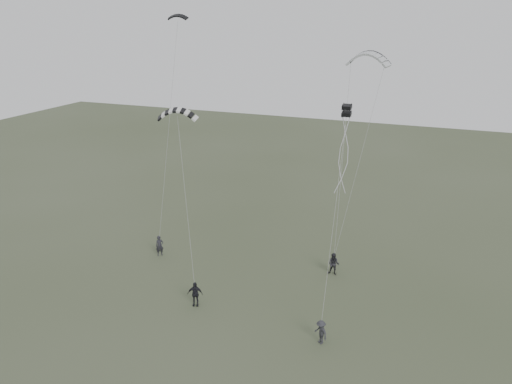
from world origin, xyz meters
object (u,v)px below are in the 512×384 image
(kite_box, at_px, (347,110))
(flyer_right, at_px, (334,264))
(flyer_far, at_px, (321,332))
(flyer_left, at_px, (160,246))
(kite_striped, at_px, (177,110))
(kite_pale_large, at_px, (368,53))
(kite_dark_small, at_px, (178,15))
(flyer_center, at_px, (195,294))

(kite_box, bearing_deg, flyer_right, 104.34)
(flyer_right, bearing_deg, flyer_far, -78.90)
(flyer_right, bearing_deg, flyer_left, -168.56)
(kite_striped, distance_m, kite_box, 12.56)
(flyer_right, xyz_separation_m, flyer_far, (1.26, -9.17, -0.11))
(flyer_far, relative_size, kite_box, 2.40)
(flyer_right, xyz_separation_m, kite_striped, (-11.43, -3.94, 12.41))
(kite_pale_large, relative_size, kite_striped, 1.21)
(flyer_right, bearing_deg, kite_dark_small, 176.46)
(flyer_center, bearing_deg, kite_striped, 108.87)
(flyer_center, xyz_separation_m, kite_box, (9.41, 3.91, 13.25))
(kite_dark_small, relative_size, kite_pale_large, 0.46)
(kite_pale_large, distance_m, kite_box, 9.53)
(flyer_left, bearing_deg, kite_box, -48.21)
(flyer_center, relative_size, kite_box, 2.73)
(flyer_left, height_order, kite_dark_small, kite_dark_small)
(kite_dark_small, relative_size, kite_striped, 0.56)
(flyer_left, relative_size, kite_pale_large, 0.52)
(kite_dark_small, distance_m, kite_box, 17.36)
(kite_striped, relative_size, kite_box, 4.27)
(flyer_right, relative_size, kite_striped, 0.64)
(flyer_right, height_order, kite_striped, kite_striped)
(kite_dark_small, bearing_deg, flyer_right, -16.26)
(kite_striped, height_order, kite_box, kite_box)
(kite_dark_small, bearing_deg, kite_pale_large, 2.46)
(flyer_right, relative_size, kite_dark_small, 1.14)
(flyer_right, xyz_separation_m, kite_pale_large, (0.77, 4.85, 16.16))
(flyer_right, distance_m, flyer_center, 11.62)
(flyer_center, height_order, kite_pale_large, kite_pale_large)
(flyer_far, height_order, kite_dark_small, kite_dark_small)
(flyer_center, relative_size, kite_dark_small, 1.15)
(kite_striped, bearing_deg, flyer_right, 2.17)
(flyer_right, height_order, flyer_far, flyer_right)
(flyer_center, distance_m, kite_dark_small, 22.13)
(kite_box, bearing_deg, flyer_center, -157.70)
(kite_pale_large, relative_size, kite_box, 5.15)
(flyer_center, relative_size, flyer_far, 1.14)
(flyer_right, xyz_separation_m, flyer_center, (-8.31, -8.13, 0.01))
(flyer_right, bearing_deg, kite_box, -72.09)
(flyer_right, height_order, kite_box, kite_box)
(flyer_center, xyz_separation_m, kite_dark_small, (-5.89, 9.83, 18.93))
(flyer_far, relative_size, kite_dark_small, 1.01)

